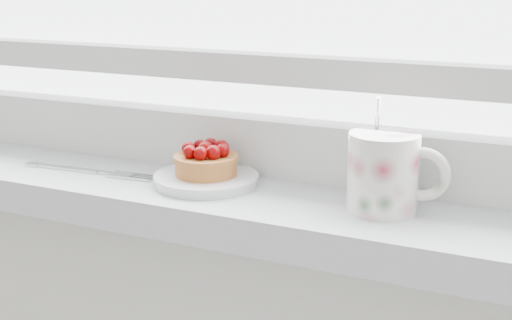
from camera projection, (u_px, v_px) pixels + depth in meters
The scene contains 4 objects.
saucer at pixel (206, 179), 0.84m from camera, with size 0.12×0.12×0.01m, color silver.
raspberry_tart at pixel (206, 160), 0.83m from camera, with size 0.08×0.08×0.04m.
floral_mug at pixel (386, 171), 0.74m from camera, with size 0.11×0.08×0.12m.
fork at pixel (88, 171), 0.89m from camera, with size 0.19×0.03×0.00m.
Camera 1 is at (0.33, 1.19, 1.19)m, focal length 50.00 mm.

